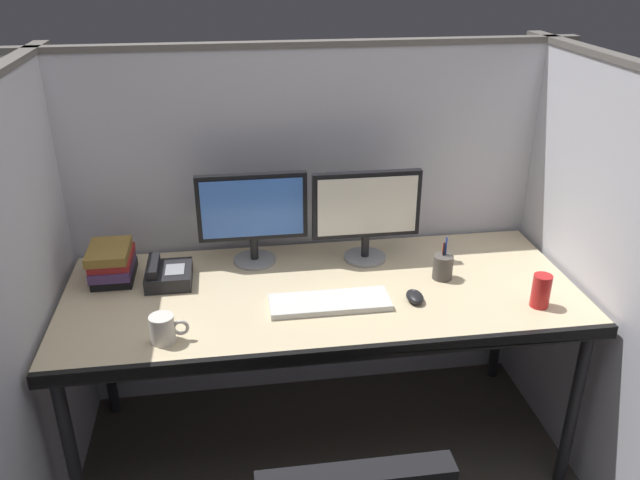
% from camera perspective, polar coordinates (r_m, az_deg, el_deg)
% --- Properties ---
extents(cubicle_partition_rear, '(2.21, 0.06, 1.57)m').
position_cam_1_polar(cubicle_partition_rear, '(2.76, -1.18, 0.99)').
color(cubicle_partition_rear, silver).
rests_on(cubicle_partition_rear, ground).
extents(cubicle_partition_left, '(0.06, 1.41, 1.57)m').
position_cam_1_polar(cubicle_partition_left, '(2.36, -24.21, -5.89)').
color(cubicle_partition_left, silver).
rests_on(cubicle_partition_left, ground).
extents(cubicle_partition_right, '(0.06, 1.41, 1.57)m').
position_cam_1_polar(cubicle_partition_right, '(2.61, 22.73, -2.64)').
color(cubicle_partition_right, silver).
rests_on(cubicle_partition_right, ground).
extents(desk, '(1.90, 0.80, 0.74)m').
position_cam_1_polar(desk, '(2.40, 0.22, -5.58)').
color(desk, beige).
rests_on(desk, ground).
extents(monitor_left, '(0.43, 0.17, 0.37)m').
position_cam_1_polar(monitor_left, '(2.51, -6.04, 2.46)').
color(monitor_left, gray).
rests_on(monitor_left, desk).
extents(monitor_right, '(0.43, 0.17, 0.37)m').
position_cam_1_polar(monitor_right, '(2.53, 4.16, 2.68)').
color(monitor_right, gray).
rests_on(monitor_right, desk).
extents(keyboard_main, '(0.43, 0.15, 0.02)m').
position_cam_1_polar(keyboard_main, '(2.29, 0.88, -5.59)').
color(keyboard_main, silver).
rests_on(keyboard_main, desk).
extents(computer_mouse, '(0.06, 0.10, 0.04)m').
position_cam_1_polar(computer_mouse, '(2.33, 8.45, -5.02)').
color(computer_mouse, black).
rests_on(computer_mouse, desk).
extents(book_stack, '(0.16, 0.22, 0.14)m').
position_cam_1_polar(book_stack, '(2.56, -18.05, -1.96)').
color(book_stack, black).
rests_on(book_stack, desk).
extents(soda_can, '(0.07, 0.07, 0.12)m').
position_cam_1_polar(soda_can, '(2.39, 19.10, -4.30)').
color(soda_can, red).
rests_on(soda_can, desk).
extents(pen_cup, '(0.08, 0.08, 0.17)m').
position_cam_1_polar(pen_cup, '(2.49, 10.89, -2.35)').
color(pen_cup, '#4C4742').
rests_on(pen_cup, desk).
extents(desk_phone, '(0.17, 0.19, 0.09)m').
position_cam_1_polar(desk_phone, '(2.49, -13.45, -3.01)').
color(desk_phone, black).
rests_on(desk_phone, desk).
extents(coffee_mug, '(0.13, 0.08, 0.09)m').
position_cam_1_polar(coffee_mug, '(2.13, -13.78, -7.71)').
color(coffee_mug, silver).
rests_on(coffee_mug, desk).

